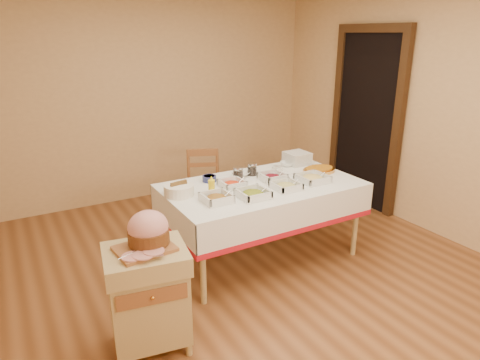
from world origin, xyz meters
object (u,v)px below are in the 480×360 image
preserve_jar_left (238,174)px  bread_basket (179,190)px  mustard_bottle (212,187)px  brass_platter (319,170)px  dining_table (262,200)px  butcher_cart (148,293)px  plate_stack (297,158)px  ham_on_board (148,232)px  preserve_jar_right (252,170)px  dining_chair (204,187)px

preserve_jar_left → bread_basket: bearing=-171.4°
mustard_bottle → brass_platter: (1.24, 0.06, -0.06)m
dining_table → butcher_cart: 1.53m
mustard_bottle → plate_stack: size_ratio=0.76×
ham_on_board → bread_basket: ham_on_board is taller
bread_basket → brass_platter: 1.48m
butcher_cart → preserve_jar_right: preserve_jar_right is taller
butcher_cart → plate_stack: 2.32m
bread_basket → plate_stack: 1.48m
ham_on_board → plate_stack: ham_on_board is taller
dining_table → dining_chair: size_ratio=2.13×
butcher_cart → preserve_jar_left: bearing=36.8°
ham_on_board → preserve_jar_right: 1.67m
dining_table → dining_chair: dining_chair is taller
ham_on_board → brass_platter: (2.01, 0.69, -0.08)m
ham_on_board → preserve_jar_left: ham_on_board is taller
mustard_bottle → preserve_jar_left: bearing=31.8°
dining_table → ham_on_board: bearing=-153.1°
preserve_jar_right → bread_basket: size_ratio=0.47×
brass_platter → ham_on_board: bearing=-161.0°
dining_table → plate_stack: plate_stack is taller
dining_table → preserve_jar_left: (-0.14, 0.21, 0.22)m
dining_table → ham_on_board: size_ratio=4.77×
preserve_jar_left → bread_basket: (-0.65, -0.10, -0.01)m
dining_chair → mustard_bottle: bearing=-111.4°
ham_on_board → bread_basket: 0.95m
dining_chair → preserve_jar_left: bearing=-90.1°
dining_chair → bread_basket: (-0.65, -0.89, 0.37)m
brass_platter → dining_table: bearing=-178.0°
preserve_jar_left → ham_on_board: bearing=-143.2°
preserve_jar_right → mustard_bottle: 0.68m
dining_table → butcher_cart: (-1.35, -0.70, -0.17)m
mustard_bottle → ham_on_board: bearing=-140.9°
dining_table → preserve_jar_left: size_ratio=14.10×
butcher_cart → dining_chair: bearing=54.4°
preserve_jar_left → bread_basket: preserve_jar_left is taller
preserve_jar_right → mustard_bottle: size_ratio=0.68×
preserve_jar_right → brass_platter: bearing=-21.5°
mustard_bottle → dining_chair: bearing=68.6°
ham_on_board → brass_platter: size_ratio=1.07×
mustard_bottle → brass_platter: size_ratio=0.50×
preserve_jar_right → bread_basket: bearing=-169.2°
brass_platter → preserve_jar_left: bearing=167.2°
dining_chair → ham_on_board: bearing=-125.2°
preserve_jar_right → brass_platter: size_ratio=0.34×
butcher_cart → dining_chair: 2.09m
ham_on_board → bread_basket: bearing=55.7°
preserve_jar_right → plate_stack: (0.62, 0.08, 0.01)m
dining_table → preserve_jar_right: size_ratio=14.94×
butcher_cart → ham_on_board: size_ratio=1.98×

